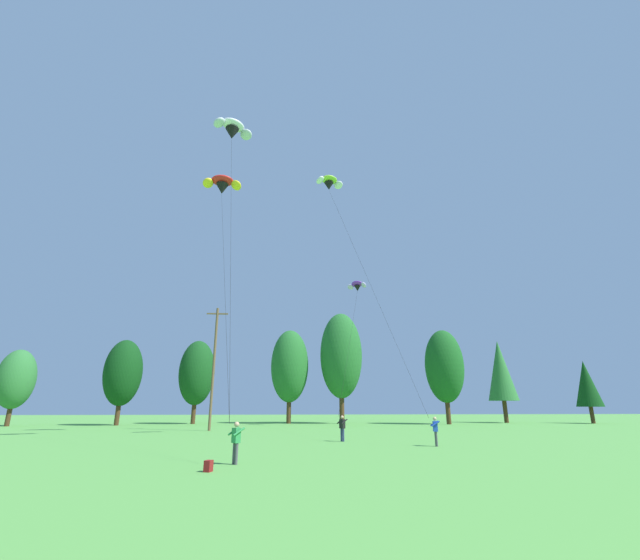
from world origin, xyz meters
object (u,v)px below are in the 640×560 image
at_px(kite_flyer_near, 236,439).
at_px(kite_flyer_mid, 342,426).
at_px(parafoil_kite_high_red_yellow, 222,184).
at_px(backpack, 208,466).
at_px(parafoil_kite_low_white, 233,129).
at_px(parafoil_kite_far_lime_white, 329,183).
at_px(utility_pole, 214,364).
at_px(kite_flyer_far, 435,429).
at_px(parafoil_kite_mid_purple, 357,286).

relative_size(kite_flyer_near, kite_flyer_mid, 1.00).
height_order(parafoil_kite_high_red_yellow, backpack, parafoil_kite_high_red_yellow).
relative_size(kite_flyer_near, parafoil_kite_low_white, 0.07).
xyz_separation_m(kite_flyer_near, parafoil_kite_far_lime_white, (5.70, 14.71, 20.88)).
distance_m(utility_pole, kite_flyer_mid, 18.38).
bearing_deg(kite_flyer_near, kite_flyer_mid, 61.47).
relative_size(utility_pole, parafoil_kite_far_lime_white, 0.58).
distance_m(parafoil_kite_high_red_yellow, backpack, 31.53).
bearing_deg(kite_flyer_near, parafoil_kite_low_white, 103.89).
xyz_separation_m(kite_flyer_far, parafoil_kite_high_red_yellow, (-15.87, 11.70, 22.56)).
bearing_deg(backpack, parafoil_kite_far_lime_white, -3.16).
relative_size(kite_flyer_mid, parafoil_kite_mid_purple, 0.08).
bearing_deg(backpack, utility_pole, 27.28).
relative_size(utility_pole, parafoil_kite_mid_purple, 0.56).
bearing_deg(parafoil_kite_far_lime_white, parafoil_kite_low_white, -158.54).
distance_m(parafoil_kite_mid_purple, parafoil_kite_low_white, 25.80).
xyz_separation_m(parafoil_kite_mid_purple, parafoil_kite_low_white, (-13.90, -20.37, 7.59)).
bearing_deg(kite_flyer_far, parafoil_kite_high_red_yellow, 143.59).
relative_size(kite_flyer_near, parafoil_kite_mid_purple, 0.08).
height_order(utility_pole, kite_flyer_near, utility_pole).
distance_m(kite_flyer_near, parafoil_kite_low_white, 26.36).
distance_m(kite_flyer_near, parafoil_kite_mid_purple, 37.24).
bearing_deg(parafoil_kite_mid_purple, kite_flyer_mid, -103.68).
bearing_deg(kite_flyer_near, utility_pole, 101.70).
bearing_deg(parafoil_kite_far_lime_white, backpack, -111.16).
bearing_deg(parafoil_kite_far_lime_white, parafoil_kite_high_red_yellow, 158.07).
xyz_separation_m(utility_pole, kite_flyer_mid, (11.21, -13.54, -5.37)).
distance_m(utility_pole, backpack, 27.75).
height_order(kite_flyer_far, parafoil_kite_mid_purple, parafoil_kite_mid_purple).
height_order(kite_flyer_near, parafoil_kite_low_white, parafoil_kite_low_white).
relative_size(parafoil_kite_high_red_yellow, parafoil_kite_low_white, 0.96).
bearing_deg(kite_flyer_far, parafoil_kite_far_lime_white, 126.34).
bearing_deg(utility_pole, parafoil_kite_far_lime_white, -42.82).
height_order(parafoil_kite_mid_purple, backpack, parafoil_kite_mid_purple).
bearing_deg(parafoil_kite_mid_purple, parafoil_kite_far_lime_white, -107.56).
relative_size(parafoil_kite_low_white, backpack, 59.49).
bearing_deg(kite_flyer_mid, kite_flyer_far, -37.96).
distance_m(utility_pole, parafoil_kite_high_red_yellow, 18.17).
height_order(utility_pole, parafoil_kite_high_red_yellow, parafoil_kite_high_red_yellow).
relative_size(parafoil_kite_far_lime_white, backpack, 52.28).
height_order(kite_flyer_far, parafoil_kite_low_white, parafoil_kite_low_white).
bearing_deg(backpack, kite_flyer_far, -34.77).
distance_m(kite_flyer_far, backpack, 15.10).
bearing_deg(kite_flyer_mid, utility_pole, 129.60).
height_order(kite_flyer_far, backpack, kite_flyer_far).
distance_m(kite_flyer_mid, parafoil_kite_mid_purple, 26.53).
xyz_separation_m(kite_flyer_far, parafoil_kite_low_white, (-14.06, 4.21, 23.61)).
height_order(utility_pole, kite_flyer_mid, utility_pole).
bearing_deg(kite_flyer_mid, parafoil_kite_low_white, 178.87).
xyz_separation_m(utility_pole, parafoil_kite_mid_purple, (16.21, 7.00, 10.65)).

